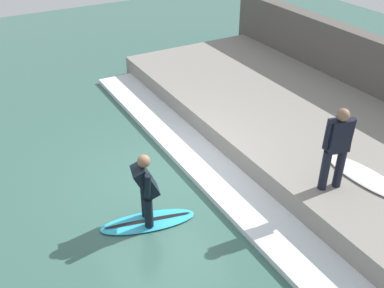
{
  "coord_description": "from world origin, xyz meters",
  "views": [
    {
      "loc": [
        -3.13,
        -6.77,
        5.53
      ],
      "look_at": [
        0.71,
        0.0,
        0.7
      ],
      "focal_mm": 42.0,
      "sensor_mm": 36.0,
      "label": 1
    }
  ],
  "objects": [
    {
      "name": "ground_plane",
      "position": [
        0.0,
        0.0,
        0.0
      ],
      "size": [
        28.0,
        28.0,
        0.0
      ],
      "primitive_type": "plane",
      "color": "#386056"
    },
    {
      "name": "surfer_riding",
      "position": [
        -0.78,
        -0.99,
        0.84
      ],
      "size": [
        0.53,
        0.64,
        1.41
      ],
      "color": "black",
      "rests_on": "surfboard_riding"
    },
    {
      "name": "surfboard_waiting_near",
      "position": [
        3.07,
        -2.45,
        0.57
      ],
      "size": [
        0.7,
        1.8,
        0.06
      ],
      "color": "white",
      "rests_on": "concrete_ledge"
    },
    {
      "name": "surfer_waiting_near",
      "position": [
        2.27,
        -2.3,
        1.44
      ],
      "size": [
        0.54,
        0.34,
        1.6
      ],
      "color": "black",
      "rests_on": "concrete_ledge"
    },
    {
      "name": "surfboard_riding",
      "position": [
        -0.78,
        -0.99,
        0.03
      ],
      "size": [
        1.81,
        0.94,
        0.07
      ],
      "color": "#2DADD1",
      "rests_on": "ground_plane"
    },
    {
      "name": "back_wall",
      "position": [
        6.21,
        0.0,
        0.95
      ],
      "size": [
        0.5,
        11.84,
        1.9
      ],
      "primitive_type": "cube",
      "color": "#544F49",
      "rests_on": "ground_plane"
    },
    {
      "name": "wave_foam_crest",
      "position": [
        1.05,
        0.0,
        0.06
      ],
      "size": [
        1.01,
        10.72,
        0.12
      ],
      "primitive_type": "cube",
      "color": "silver",
      "rests_on": "ground_plane"
    },
    {
      "name": "concrete_ledge",
      "position": [
        3.76,
        0.0,
        0.27
      ],
      "size": [
        4.4,
        11.28,
        0.54
      ],
      "primitive_type": "cube",
      "color": "gray",
      "rests_on": "ground_plane"
    }
  ]
}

